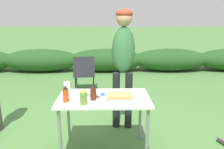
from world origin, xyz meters
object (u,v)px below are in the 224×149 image
object	(u,v)px
folding_table	(104,103)
standing_person_in_navy_coat	(123,52)
hot_sauce_bottle	(66,94)
camp_chair_green_behind_table	(84,72)
paper_cup_stack	(67,87)
relish_jar	(83,98)
food_tray	(120,96)
mayo_bottle	(103,98)
bbq_sauce_bottle	(93,92)
mixing_bowl	(96,93)
plate_stack	(78,94)

from	to	relation	value
folding_table	standing_person_in_navy_coat	bearing A→B (deg)	69.75
hot_sauce_bottle	camp_chair_green_behind_table	world-z (taller)	hot_sauce_bottle
standing_person_in_navy_coat	hot_sauce_bottle	bearing A→B (deg)	-121.76
paper_cup_stack	standing_person_in_navy_coat	world-z (taller)	standing_person_in_navy_coat
relish_jar	hot_sauce_bottle	size ratio (longest dim) A/B	0.85
food_tray	camp_chair_green_behind_table	xyz separation A→B (m)	(-0.67, 2.30, -0.30)
paper_cup_stack	mayo_bottle	world-z (taller)	paper_cup_stack
mayo_bottle	standing_person_in_navy_coat	distance (m)	1.06
hot_sauce_bottle	bbq_sauce_bottle	world-z (taller)	hot_sauce_bottle
folding_table	food_tray	bearing A→B (deg)	-8.72
camp_chair_green_behind_table	hot_sauce_bottle	bearing A→B (deg)	-93.62
food_tray	bbq_sauce_bottle	distance (m)	0.32
mixing_bowl	standing_person_in_navy_coat	distance (m)	0.89
bbq_sauce_bottle	standing_person_in_navy_coat	world-z (taller)	standing_person_in_navy_coat
bbq_sauce_bottle	folding_table	bearing A→B (deg)	31.87
paper_cup_stack	plate_stack	bearing A→B (deg)	-36.81
mixing_bowl	bbq_sauce_bottle	xyz separation A→B (m)	(-0.02, -0.13, 0.05)
folding_table	hot_sauce_bottle	distance (m)	0.48
hot_sauce_bottle	mixing_bowl	bearing A→B (deg)	29.25
mixing_bowl	paper_cup_stack	distance (m)	0.40
bbq_sauce_bottle	camp_chair_green_behind_table	size ratio (longest dim) A/B	0.23
food_tray	relish_jar	world-z (taller)	relish_jar
hot_sauce_bottle	bbq_sauce_bottle	size ratio (longest dim) A/B	1.02
bbq_sauce_bottle	standing_person_in_navy_coat	bearing A→B (deg)	64.44
paper_cup_stack	relish_jar	size ratio (longest dim) A/B	0.82
plate_stack	camp_chair_green_behind_table	xyz separation A→B (m)	(-0.15, 2.19, -0.29)
mayo_bottle	mixing_bowl	bearing A→B (deg)	110.37
folding_table	mixing_bowl	xyz separation A→B (m)	(-0.10, 0.06, 0.12)
bbq_sauce_bottle	standing_person_in_navy_coat	size ratio (longest dim) A/B	0.11
mixing_bowl	mayo_bottle	size ratio (longest dim) A/B	1.40
plate_stack	bbq_sauce_bottle	size ratio (longest dim) A/B	1.28
folding_table	plate_stack	bearing A→B (deg)	165.75
food_tray	relish_jar	xyz separation A→B (m)	(-0.41, -0.18, 0.05)
mixing_bowl	standing_person_in_navy_coat	world-z (taller)	standing_person_in_navy_coat
mayo_bottle	relish_jar	distance (m)	0.22
mixing_bowl	mayo_bottle	distance (m)	0.26
mixing_bowl	camp_chair_green_behind_table	size ratio (longest dim) A/B	0.22
folding_table	standing_person_in_navy_coat	xyz separation A→B (m)	(0.28, 0.77, 0.49)
mayo_bottle	camp_chair_green_behind_table	bearing A→B (deg)	100.75
mayo_bottle	bbq_sauce_bottle	distance (m)	0.16
food_tray	relish_jar	bearing A→B (deg)	-156.33
bbq_sauce_bottle	camp_chair_green_behind_table	distance (m)	2.40
food_tray	bbq_sauce_bottle	xyz separation A→B (m)	(-0.31, -0.05, 0.06)
hot_sauce_bottle	standing_person_in_navy_coat	bearing A→B (deg)	51.67
hot_sauce_bottle	plate_stack	bearing A→B (deg)	62.94
plate_stack	hot_sauce_bottle	distance (m)	0.25
camp_chair_green_behind_table	relish_jar	bearing A→B (deg)	-88.88
folding_table	mayo_bottle	xyz separation A→B (m)	(-0.01, -0.19, 0.14)
mayo_bottle	hot_sauce_bottle	xyz separation A→B (m)	(-0.42, 0.06, 0.03)
standing_person_in_navy_coat	mayo_bottle	bearing A→B (deg)	-100.27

